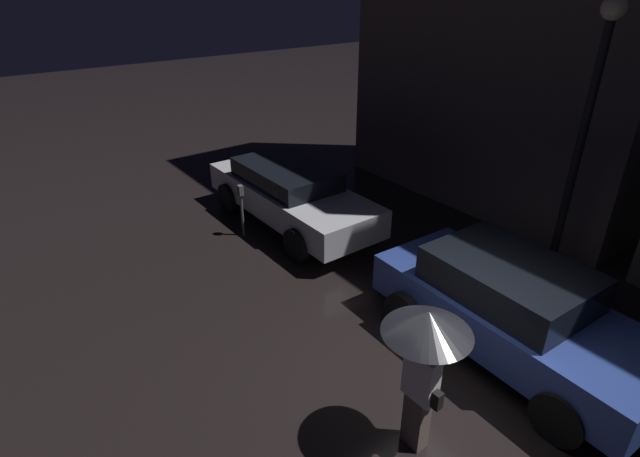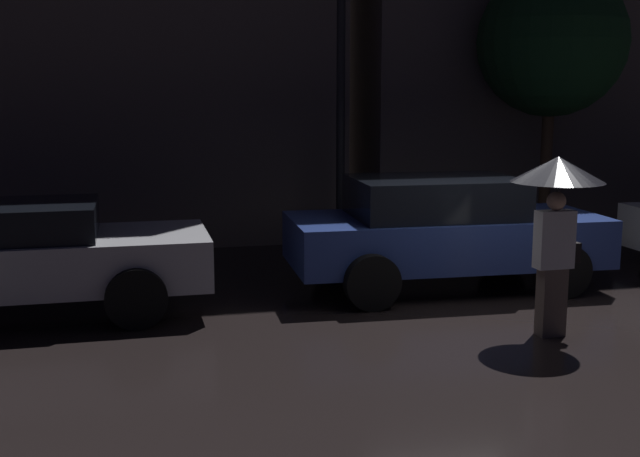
{
  "view_description": "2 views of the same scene",
  "coord_description": "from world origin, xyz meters",
  "px_view_note": "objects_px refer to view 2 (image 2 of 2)",
  "views": [
    {
      "loc": [
        2.99,
        -4.24,
        5.14
      ],
      "look_at": [
        -3.06,
        0.29,
        1.24
      ],
      "focal_mm": 28.0,
      "sensor_mm": 36.0,
      "label": 1
    },
    {
      "loc": [
        -4.16,
        -8.46,
        2.68
      ],
      "look_at": [
        -2.05,
        0.32,
        1.1
      ],
      "focal_mm": 45.0,
      "sensor_mm": 36.0,
      "label": 2
    }
  ],
  "objects_px": {
    "parked_car_silver": "(5,256)",
    "parked_car_blue": "(442,230)",
    "pedestrian_with_umbrella": "(557,195)",
    "street_lamp_near": "(341,60)"
  },
  "relations": [
    {
      "from": "parked_car_silver",
      "to": "street_lamp_near",
      "type": "bearing_deg",
      "value": 29.32
    },
    {
      "from": "parked_car_blue",
      "to": "pedestrian_with_umbrella",
      "type": "xyz_separation_m",
      "value": [
        0.35,
        -2.31,
        0.76
      ]
    },
    {
      "from": "street_lamp_near",
      "to": "parked_car_silver",
      "type": "bearing_deg",
      "value": -150.95
    },
    {
      "from": "parked_car_silver",
      "to": "parked_car_blue",
      "type": "bearing_deg",
      "value": 1.82
    },
    {
      "from": "parked_car_blue",
      "to": "street_lamp_near",
      "type": "height_order",
      "value": "street_lamp_near"
    },
    {
      "from": "parked_car_silver",
      "to": "pedestrian_with_umbrella",
      "type": "xyz_separation_m",
      "value": [
        5.9,
        -2.16,
        0.82
      ]
    },
    {
      "from": "parked_car_silver",
      "to": "parked_car_blue",
      "type": "relative_size",
      "value": 1.09
    },
    {
      "from": "parked_car_silver",
      "to": "street_lamp_near",
      "type": "distance_m",
      "value": 5.97
    },
    {
      "from": "parked_car_silver",
      "to": "pedestrian_with_umbrella",
      "type": "bearing_deg",
      "value": -19.83
    },
    {
      "from": "parked_car_silver",
      "to": "pedestrian_with_umbrella",
      "type": "distance_m",
      "value": 6.34
    }
  ]
}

